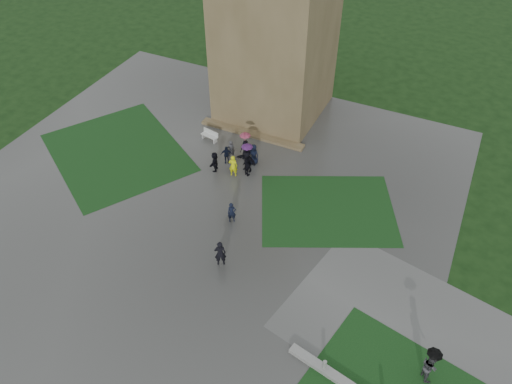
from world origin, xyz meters
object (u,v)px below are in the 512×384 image
at_px(pedestrian_near, 220,253).
at_px(pedestrian_path, 431,363).
at_px(tower, 277,7).
at_px(bench, 210,135).
at_px(pedestrian_mid, 232,213).

bearing_deg(pedestrian_near, pedestrian_path, 139.52).
xyz_separation_m(tower, pedestrian_near, (4.17, -17.38, -8.01)).
distance_m(tower, bench, 11.04).
distance_m(tower, pedestrian_near, 19.59).
bearing_deg(bench, pedestrian_mid, -41.00).
bearing_deg(bench, pedestrian_path, -22.55).
xyz_separation_m(tower, bench, (-2.74, -6.43, -8.54)).
height_order(pedestrian_near, pedestrian_path, pedestrian_path).
height_order(tower, pedestrian_path, tower).
height_order(bench, pedestrian_near, pedestrian_near).
bearing_deg(pedestrian_mid, tower, 67.83).
bearing_deg(tower, pedestrian_near, -76.50).
bearing_deg(pedestrian_near, tower, -108.23).
height_order(tower, pedestrian_near, tower).
xyz_separation_m(pedestrian_near, pedestrian_path, (12.83, -1.97, 0.26)).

